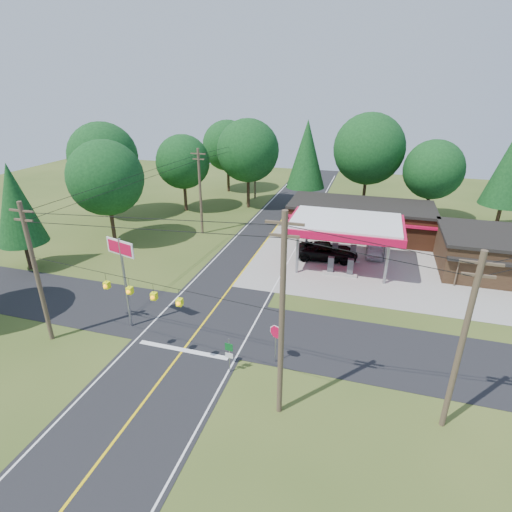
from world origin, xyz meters
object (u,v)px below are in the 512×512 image
(gas_canopy, at_px, (345,226))
(suv_car, at_px, (327,251))
(big_stop_sign, at_px, (122,263))
(sedan_car, at_px, (375,248))
(octagonal_stop_sign, at_px, (276,335))

(gas_canopy, xyz_separation_m, suv_car, (-1.65, 1.50, -3.42))
(gas_canopy, relative_size, big_stop_sign, 1.52)
(gas_canopy, bearing_deg, sedan_car, 53.13)
(big_stop_sign, bearing_deg, suv_car, 53.21)
(octagonal_stop_sign, bearing_deg, sedan_car, 74.05)
(big_stop_sign, xyz_separation_m, octagonal_stop_sign, (11.28, -1.00, -3.09))
(gas_canopy, bearing_deg, big_stop_sign, -133.01)
(gas_canopy, xyz_separation_m, octagonal_stop_sign, (-2.72, -16.01, -2.17))
(gas_canopy, distance_m, suv_car, 4.08)
(octagonal_stop_sign, bearing_deg, suv_car, 86.52)
(gas_canopy, xyz_separation_m, big_stop_sign, (-14.00, -15.01, 0.92))
(suv_car, xyz_separation_m, sedan_car, (4.65, 2.50, -0.10))
(suv_car, distance_m, big_stop_sign, 21.07)
(gas_canopy, relative_size, suv_car, 1.73)
(sedan_car, distance_m, big_stop_sign, 25.89)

